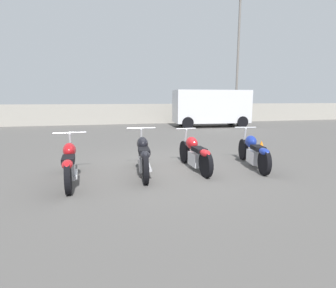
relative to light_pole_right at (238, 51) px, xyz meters
name	(u,v)px	position (x,y,z in m)	size (l,w,h in m)	color
ground_plane	(167,169)	(-8.12, -11.74, -5.15)	(60.00, 60.00, 0.00)	#514F4C
fence_back	(126,114)	(-8.12, 0.72, -4.45)	(40.00, 0.04, 1.41)	#9E998E
light_pole_right	(238,51)	(0.00, 0.00, 0.00)	(0.70, 0.35, 8.90)	slate
motorcycle_slot_0	(70,163)	(-10.35, -12.28, -4.73)	(0.74, 2.21, 0.98)	black
motorcycle_slot_1	(143,156)	(-8.77, -12.09, -4.70)	(0.72, 2.11, 1.03)	black
motorcycle_slot_2	(195,153)	(-7.47, -11.96, -4.74)	(0.55, 2.07, 0.97)	black
motorcycle_slot_3	(254,152)	(-5.91, -12.08, -4.75)	(0.73, 2.13, 0.97)	black
parked_van	(211,107)	(-2.99, -2.37, -3.89)	(4.79, 2.23, 2.29)	silver
traffic_cone_near	(261,146)	(-4.53, -10.33, -4.97)	(0.27, 0.27, 0.37)	orange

